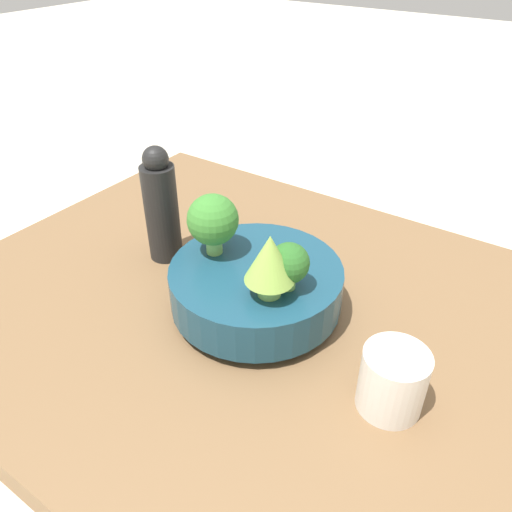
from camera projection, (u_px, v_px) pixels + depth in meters
The scene contains 8 objects.
ground_plane at pixel (281, 340), 0.73m from camera, with size 6.00×6.00×0.00m, color beige.
table at pixel (281, 328), 0.72m from camera, with size 1.02×0.72×0.05m.
bowl at pixel (256, 286), 0.69m from camera, with size 0.24×0.24×0.07m.
romanesco_piece_near at pixel (270, 260), 0.60m from camera, with size 0.06×0.06×0.09m.
broccoli_floret_right at pixel (289, 264), 0.62m from camera, with size 0.05×0.05×0.06m.
broccoli_floret_left at pixel (213, 221), 0.68m from camera, with size 0.07×0.07×0.09m.
cup at pixel (393, 381), 0.55m from camera, with size 0.07×0.07×0.08m.
pepper_mill at pixel (161, 207), 0.78m from camera, with size 0.05×0.05×0.19m.
Camera 1 is at (0.27, -0.46, 0.52)m, focal length 35.00 mm.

